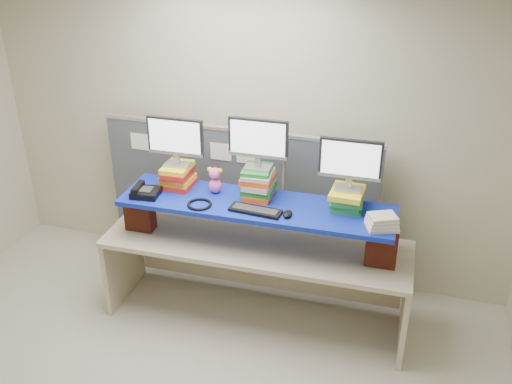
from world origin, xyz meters
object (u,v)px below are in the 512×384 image
(desk, at_px, (256,258))
(desk_phone, at_px, (145,192))
(monitor_left, at_px, (175,139))
(monitor_right, at_px, (350,162))
(blue_board, at_px, (256,205))
(monitor_center, at_px, (258,141))
(keyboard, at_px, (255,210))

(desk, distance_m, desk_phone, 1.08)
(desk, xyz_separation_m, desk_phone, (-0.91, -0.15, 0.56))
(monitor_left, height_order, monitor_right, monitor_left)
(blue_board, bearing_deg, monitor_right, 9.46)
(desk, xyz_separation_m, monitor_right, (0.71, 0.14, 0.92))
(monitor_left, bearing_deg, desk, -9.40)
(monitor_center, relative_size, monitor_right, 1.00)
(monitor_right, bearing_deg, desk_phone, -171.81)
(monitor_right, bearing_deg, monitor_left, 180.00)
(desk, height_order, monitor_left, monitor_left)
(monitor_center, bearing_deg, keyboard, -79.24)
(desk, relative_size, keyboard, 6.15)
(desk, distance_m, monitor_center, 1.02)
(keyboard, distance_m, desk_phone, 0.95)
(monitor_left, bearing_deg, monitor_center, -0.00)
(keyboard, relative_size, desk_phone, 1.76)
(blue_board, bearing_deg, desk_phone, -172.80)
(blue_board, xyz_separation_m, keyboard, (0.04, -0.14, 0.03))
(blue_board, bearing_deg, monitor_left, 170.60)
(monitor_left, relative_size, monitor_center, 1.00)
(desk, bearing_deg, desk_phone, -172.80)
(desk, relative_size, desk_phone, 10.82)
(blue_board, relative_size, desk_phone, 9.28)
(desk_phone, bearing_deg, keyboard, -6.30)
(monitor_left, relative_size, desk_phone, 2.01)
(desk, bearing_deg, monitor_right, 9.46)
(monitor_center, distance_m, desk_phone, 1.03)
(monitor_right, distance_m, desk_phone, 1.68)
(monitor_left, distance_m, desk_phone, 0.50)
(desk, xyz_separation_m, blue_board, (-0.00, -0.00, 0.51))
(desk, xyz_separation_m, keyboard, (0.04, -0.14, 0.54))
(monitor_right, relative_size, keyboard, 1.14)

